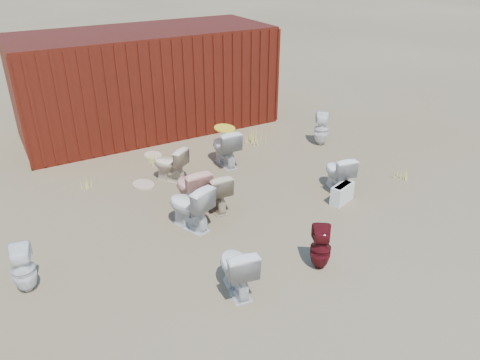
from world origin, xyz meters
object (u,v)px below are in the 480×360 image
toilet_front_maroon (321,248)px  toilet_front_c (189,206)px  shipping_container (147,81)px  toilet_front_e (338,172)px  toilet_front_a (236,268)px  toilet_front_pink (192,189)px  loose_tank (342,193)px  toilet_back_a (23,269)px  toilet_back_yellowlid (225,147)px  toilet_back_beige_left (170,164)px  toilet_back_beige_right (215,191)px  toilet_back_e (321,129)px

toilet_front_maroon → toilet_front_c: bearing=-23.3°
shipping_container → toilet_front_e: 5.36m
shipping_container → toilet_front_c: shipping_container is taller
shipping_container → toilet_front_e: (1.95, -4.92, -0.84)m
toilet_front_a → toilet_front_pink: (0.37, 2.26, 0.04)m
toilet_front_pink → toilet_front_e: size_ratio=1.16×
loose_tank → toilet_back_a: bearing=158.7°
toilet_back_a → toilet_back_yellowlid: bearing=-145.2°
toilet_back_yellowlid → toilet_front_e: bearing=125.9°
toilet_front_maroon → loose_tank: 2.03m
toilet_front_a → toilet_back_beige_left: size_ratio=1.07×
shipping_container → loose_tank: bearing=-72.3°
toilet_front_c → toilet_back_beige_left: toilet_front_c is taller
toilet_front_a → toilet_front_e: bearing=-143.1°
shipping_container → toilet_front_maroon: (0.17, -6.65, -0.87)m
loose_tank → toilet_back_beige_right: bearing=137.9°
toilet_front_e → toilet_back_a: toilet_front_e is taller
toilet_front_c → toilet_back_e: size_ratio=1.08×
shipping_container → toilet_back_yellowlid: bearing=-78.3°
toilet_front_maroon → toilet_front_e: toilet_front_e is taller
toilet_front_maroon → toilet_back_e: bearing=-94.0°
toilet_front_e → toilet_back_yellowlid: toilet_back_yellowlid is taller
toilet_back_e → toilet_front_a: bearing=77.2°
toilet_back_beige_left → toilet_front_e: bearing=108.5°
toilet_front_c → toilet_front_e: toilet_front_c is taller
toilet_back_beige_right → loose_tank: toilet_back_beige_right is taller
toilet_front_a → toilet_back_a: 2.84m
toilet_front_c → toilet_back_e: bearing=-178.5°
toilet_front_maroon → toilet_back_yellowlid: bearing=-62.2°
toilet_back_a → toilet_back_beige_left: size_ratio=0.99×
toilet_back_a → toilet_back_yellowlid: 4.74m
toilet_front_e → toilet_front_c: bearing=8.4°
toilet_back_beige_right → toilet_back_e: (3.46, 1.43, 0.01)m
toilet_back_a → toilet_back_e: toilet_back_e is taller
toilet_back_beige_left → toilet_front_a: bearing=47.2°
shipping_container → toilet_front_e: bearing=-68.4°
toilet_front_a → loose_tank: 3.08m
toilet_back_beige_left → toilet_front_c: bearing=43.1°
toilet_back_e → toilet_front_c: bearing=60.5°
toilet_back_beige_left → loose_tank: 3.33m
toilet_back_a → toilet_back_yellowlid: (4.20, 2.20, 0.06)m
shipping_container → toilet_back_a: size_ratio=8.66×
loose_tank → toilet_front_c: bearing=149.3°
toilet_front_c → loose_tank: toilet_front_c is taller
toilet_back_a → toilet_back_yellowlid: size_ratio=0.85×
toilet_back_beige_left → loose_tank: toilet_back_beige_left is taller
toilet_front_pink → toilet_back_beige_left: bearing=-95.5°
toilet_front_pink → toilet_back_a: 2.96m
toilet_front_e → toilet_back_e: bearing=-108.7°
toilet_front_e → toilet_front_maroon: bearing=55.7°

